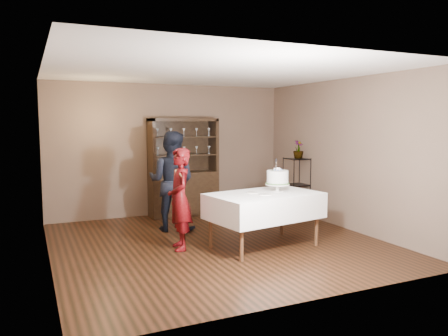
{
  "coord_description": "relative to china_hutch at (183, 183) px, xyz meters",
  "views": [
    {
      "loc": [
        -2.72,
        -6.25,
        1.92
      ],
      "look_at": [
        0.15,
        0.1,
        1.19
      ],
      "focal_mm": 35.0,
      "sensor_mm": 36.0,
      "label": 1
    }
  ],
  "objects": [
    {
      "name": "man",
      "position": [
        -0.61,
        -1.15,
        0.22
      ],
      "size": [
        1.09,
        1.04,
        1.77
      ],
      "primitive_type": "imported",
      "rotation": [
        0.0,
        0.0,
        2.52
      ],
      "color": "black",
      "rests_on": "floor"
    },
    {
      "name": "potted_plant",
      "position": [
        2.11,
        -1.06,
        0.71
      ],
      "size": [
        0.25,
        0.25,
        0.37
      ],
      "primitive_type": "imported",
      "rotation": [
        0.0,
        0.0,
        0.26
      ],
      "color": "#457135",
      "rests_on": "plant_etagere"
    },
    {
      "name": "back_wall",
      "position": [
        -0.2,
        0.25,
        0.69
      ],
      "size": [
        5.0,
        0.02,
        2.7
      ],
      "primitive_type": "cube",
      "color": "brown",
      "rests_on": "floor"
    },
    {
      "name": "china_hutch",
      "position": [
        0.0,
        0.0,
        0.0
      ],
      "size": [
        1.4,
        0.48,
        2.0
      ],
      "color": "black",
      "rests_on": "floor"
    },
    {
      "name": "cake",
      "position": [
        0.64,
        -2.67,
        0.38
      ],
      "size": [
        0.38,
        0.38,
        0.52
      ],
      "rotation": [
        0.0,
        0.0,
        0.06
      ],
      "color": "white",
      "rests_on": "cake_table"
    },
    {
      "name": "wall_left",
      "position": [
        -2.7,
        -2.25,
        0.69
      ],
      "size": [
        0.02,
        5.0,
        2.7
      ],
      "primitive_type": "cube",
      "color": "brown",
      "rests_on": "floor"
    },
    {
      "name": "cake_table",
      "position": [
        0.36,
        -2.74,
        -0.02
      ],
      "size": [
        1.82,
        1.29,
        0.84
      ],
      "rotation": [
        0.0,
        0.0,
        0.17
      ],
      "color": "white",
      "rests_on": "floor"
    },
    {
      "name": "plate_near",
      "position": [
        0.31,
        -2.87,
        0.18
      ],
      "size": [
        0.22,
        0.22,
        0.01
      ],
      "primitive_type": "cylinder",
      "rotation": [
        0.0,
        0.0,
        -0.07
      ],
      "color": "white",
      "rests_on": "cake_table"
    },
    {
      "name": "ceiling",
      "position": [
        -0.2,
        -2.25,
        2.04
      ],
      "size": [
        5.0,
        5.0,
        0.0
      ],
      "primitive_type": "plane",
      "rotation": [
        3.14,
        0.0,
        0.0
      ],
      "color": "white",
      "rests_on": "back_wall"
    },
    {
      "name": "woman",
      "position": [
        -0.86,
        -2.31,
        0.11
      ],
      "size": [
        0.44,
        0.6,
        1.54
      ],
      "primitive_type": "imported",
      "rotation": [
        0.0,
        0.0,
        -1.7
      ],
      "color": "#3E0605",
      "rests_on": "floor"
    },
    {
      "name": "plate_far",
      "position": [
        0.2,
        -2.65,
        0.18
      ],
      "size": [
        0.19,
        0.19,
        0.01
      ],
      "primitive_type": "cylinder",
      "rotation": [
        0.0,
        0.0,
        0.05
      ],
      "color": "white",
      "rests_on": "cake_table"
    },
    {
      "name": "floor",
      "position": [
        -0.2,
        -2.25,
        -0.66
      ],
      "size": [
        5.0,
        5.0,
        0.0
      ],
      "primitive_type": "plane",
      "color": "black",
      "rests_on": "ground"
    },
    {
      "name": "plant_etagere",
      "position": [
        2.08,
        -1.05,
        -0.01
      ],
      "size": [
        0.42,
        0.42,
        1.2
      ],
      "color": "black",
      "rests_on": "floor"
    },
    {
      "name": "wall_right",
      "position": [
        2.3,
        -2.25,
        0.69
      ],
      "size": [
        0.02,
        5.0,
        2.7
      ],
      "primitive_type": "cube",
      "color": "brown",
      "rests_on": "floor"
    }
  ]
}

